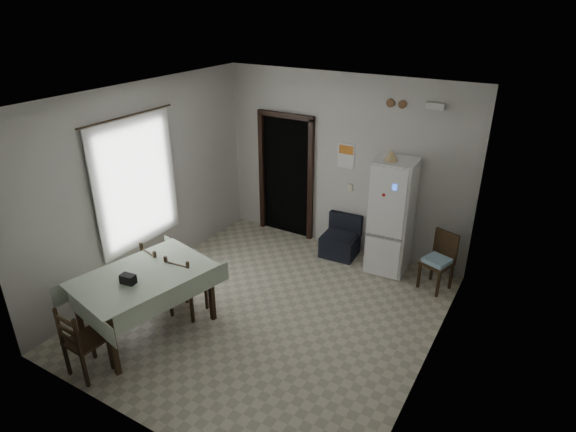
# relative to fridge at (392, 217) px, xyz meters

# --- Properties ---
(ground) EXTENTS (4.50, 4.50, 0.00)m
(ground) POSITION_rel_fridge_xyz_m (-0.98, -1.93, -0.90)
(ground) COLOR #AFA68F
(ground) RESTS_ON ground
(ceiling) EXTENTS (4.20, 4.50, 0.02)m
(ceiling) POSITION_rel_fridge_xyz_m (-0.98, -1.93, 2.00)
(ceiling) COLOR white
(ceiling) RESTS_ON ground
(wall_back) EXTENTS (4.20, 0.02, 2.90)m
(wall_back) POSITION_rel_fridge_xyz_m (-0.98, 0.32, 0.55)
(wall_back) COLOR beige
(wall_back) RESTS_ON ground
(wall_front) EXTENTS (4.20, 0.02, 2.90)m
(wall_front) POSITION_rel_fridge_xyz_m (-0.98, -4.18, 0.55)
(wall_front) COLOR beige
(wall_front) RESTS_ON ground
(wall_left) EXTENTS (0.02, 4.50, 2.90)m
(wall_left) POSITION_rel_fridge_xyz_m (-3.08, -1.93, 0.55)
(wall_left) COLOR beige
(wall_left) RESTS_ON ground
(wall_right) EXTENTS (0.02, 4.50, 2.90)m
(wall_right) POSITION_rel_fridge_xyz_m (1.12, -1.93, 0.55)
(wall_right) COLOR beige
(wall_right) RESTS_ON ground
(doorway) EXTENTS (1.06, 0.52, 2.22)m
(doorway) POSITION_rel_fridge_xyz_m (-2.03, 0.52, 0.16)
(doorway) COLOR black
(doorway) RESTS_ON ground
(window_recess) EXTENTS (0.10, 1.20, 1.60)m
(window_recess) POSITION_rel_fridge_xyz_m (-3.13, -2.13, 0.65)
(window_recess) COLOR silver
(window_recess) RESTS_ON ground
(curtain) EXTENTS (0.02, 1.45, 1.85)m
(curtain) POSITION_rel_fridge_xyz_m (-3.02, -2.13, 0.65)
(curtain) COLOR silver
(curtain) RESTS_ON ground
(curtain_rod) EXTENTS (0.02, 1.60, 0.02)m
(curtain_rod) POSITION_rel_fridge_xyz_m (-3.01, -2.13, 1.60)
(curtain_rod) COLOR black
(curtain_rod) RESTS_ON ground
(calendar) EXTENTS (0.28, 0.02, 0.40)m
(calendar) POSITION_rel_fridge_xyz_m (-0.93, 0.31, 0.72)
(calendar) COLOR white
(calendar) RESTS_ON ground
(calendar_image) EXTENTS (0.24, 0.01, 0.14)m
(calendar_image) POSITION_rel_fridge_xyz_m (-0.93, 0.30, 0.82)
(calendar_image) COLOR orange
(calendar_image) RESTS_ON ground
(light_switch) EXTENTS (0.08, 0.02, 0.12)m
(light_switch) POSITION_rel_fridge_xyz_m (-0.83, 0.31, 0.20)
(light_switch) COLOR beige
(light_switch) RESTS_ON ground
(vent_left) EXTENTS (0.12, 0.03, 0.12)m
(vent_left) POSITION_rel_fridge_xyz_m (-0.28, 0.30, 1.62)
(vent_left) COLOR brown
(vent_left) RESTS_ON ground
(vent_right) EXTENTS (0.12, 0.03, 0.12)m
(vent_right) POSITION_rel_fridge_xyz_m (-0.10, 0.30, 1.62)
(vent_right) COLOR brown
(vent_right) RESTS_ON ground
(emergency_light) EXTENTS (0.25, 0.07, 0.09)m
(emergency_light) POSITION_rel_fridge_xyz_m (0.37, 0.28, 1.65)
(emergency_light) COLOR white
(emergency_light) RESTS_ON ground
(fridge) EXTENTS (0.62, 0.62, 1.79)m
(fridge) POSITION_rel_fridge_xyz_m (0.00, 0.00, 0.00)
(fridge) COLOR white
(fridge) RESTS_ON ground
(tan_cone) EXTENTS (0.23, 0.23, 0.17)m
(tan_cone) POSITION_rel_fridge_xyz_m (-0.07, -0.08, 0.98)
(tan_cone) COLOR tan
(tan_cone) RESTS_ON fridge
(navy_seat) EXTENTS (0.59, 0.57, 0.67)m
(navy_seat) POSITION_rel_fridge_xyz_m (-0.83, 0.00, -0.56)
(navy_seat) COLOR black
(navy_seat) RESTS_ON ground
(corner_chair) EXTENTS (0.48, 0.48, 0.87)m
(corner_chair) POSITION_rel_fridge_xyz_m (0.79, -0.20, -0.46)
(corner_chair) COLOR black
(corner_chair) RESTS_ON ground
(dining_table) EXTENTS (1.38, 1.80, 0.84)m
(dining_table) POSITION_rel_fridge_xyz_m (-2.11, -3.02, -0.48)
(dining_table) COLOR #A4B89D
(dining_table) RESTS_ON ground
(black_bag) EXTENTS (0.19, 0.13, 0.12)m
(black_bag) POSITION_rel_fridge_xyz_m (-2.10, -3.25, -0.00)
(black_bag) COLOR black
(black_bag) RESTS_ON dining_table
(dining_chair_far_left) EXTENTS (0.48, 0.48, 0.92)m
(dining_chair_far_left) POSITION_rel_fridge_xyz_m (-2.40, -2.44, -0.43)
(dining_chair_far_left) COLOR black
(dining_chair_far_left) RESTS_ON ground
(dining_chair_far_right) EXTENTS (0.43, 0.43, 0.92)m
(dining_chair_far_right) POSITION_rel_fridge_xyz_m (-1.92, -2.48, -0.44)
(dining_chair_far_right) COLOR black
(dining_chair_far_right) RESTS_ON ground
(dining_chair_near_head) EXTENTS (0.41, 0.41, 0.91)m
(dining_chair_near_head) POSITION_rel_fridge_xyz_m (-2.14, -3.92, -0.44)
(dining_chair_near_head) COLOR black
(dining_chair_near_head) RESTS_ON ground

